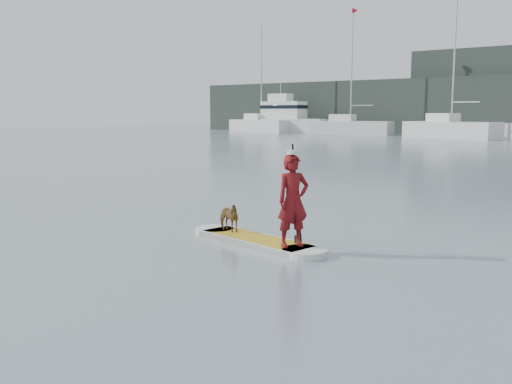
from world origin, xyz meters
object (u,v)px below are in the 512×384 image
Objects in this scene: paddleboard at (256,241)px; dog at (228,217)px; sailboat_a at (261,125)px; sailboat_b at (350,126)px; motor_yacht_b at (287,118)px; sailboat_c at (450,129)px; paddler at (293,201)px.

dog reaches higher than paddleboard.
sailboat_b reaches higher than sailboat_a.
sailboat_b reaches higher than dog.
sailboat_a is 1.36× the size of motor_yacht_b.
sailboat_b reaches higher than sailboat_c.
motor_yacht_b reaches higher than paddleboard.
dog is 57.39m from sailboat_a.
motor_yacht_b is (-20.28, 3.20, 0.77)m from sailboat_c.
sailboat_a is at bearing -168.09° from motor_yacht_b.
motor_yacht_b is at bearing 169.60° from sailboat_b.
sailboat_a reaches higher than sailboat_c.
dog is 45.17m from sailboat_c.
sailboat_c is (11.83, -2.75, -0.00)m from sailboat_b.
sailboat_b reaches higher than motor_yacht_b.
sailboat_c is at bearing -20.51° from sailboat_b.
paddleboard is 56.89m from motor_yacht_b.
paddler is 58.69m from sailboat_a.
dog is 0.05× the size of sailboat_b.
dog is 0.06× the size of sailboat_c.
sailboat_b is 1.07× the size of sailboat_c.
paddler reaches higher than dog.
dog is at bearing -43.86° from sailboat_a.
paddler is at bearing -59.37° from motor_yacht_b.
dog is at bearing -71.80° from sailboat_b.
motor_yacht_b is at bearing 25.55° from sailboat_a.
motor_yacht_b is at bearing 47.86° from dog.
motor_yacht_b is (-31.64, 47.26, 1.62)m from paddleboard.
sailboat_c is 20.55m from motor_yacht_b.
paddler is at bearing -70.21° from sailboat_b.
sailboat_a is 11.68m from sailboat_b.
sailboat_a reaches higher than motor_yacht_b.
paddleboard is at bearing 109.46° from paddler.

